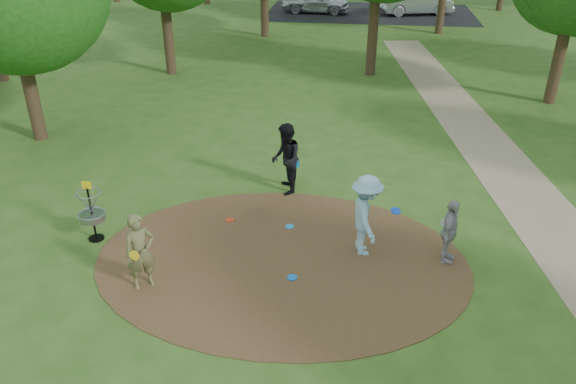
# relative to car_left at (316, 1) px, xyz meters

# --- Properties ---
(ground) EXTENTS (100.00, 100.00, 0.00)m
(ground) POSITION_rel_car_left_xyz_m (1.71, -29.44, -0.77)
(ground) COLOR #2D5119
(ground) RESTS_ON ground
(dirt_clearing) EXTENTS (8.40, 8.40, 0.02)m
(dirt_clearing) POSITION_rel_car_left_xyz_m (1.71, -29.44, -0.76)
(dirt_clearing) COLOR #47301C
(dirt_clearing) RESTS_ON ground
(footpath) EXTENTS (7.55, 39.89, 0.01)m
(footpath) POSITION_rel_car_left_xyz_m (8.21, -27.44, -0.76)
(footpath) COLOR #8C7A5B
(footpath) RESTS_ON ground
(parking_lot) EXTENTS (14.00, 8.00, 0.01)m
(parking_lot) POSITION_rel_car_left_xyz_m (3.71, 0.56, -0.76)
(parking_lot) COLOR black
(parking_lot) RESTS_ON ground
(player_observer_with_disc) EXTENTS (0.74, 0.70, 1.70)m
(player_observer_with_disc) POSITION_rel_car_left_xyz_m (-1.01, -30.72, 0.08)
(player_observer_with_disc) COLOR brown
(player_observer_with_disc) RESTS_ON ground
(player_throwing_with_disc) EXTENTS (1.27, 1.37, 1.94)m
(player_throwing_with_disc) POSITION_rel_car_left_xyz_m (3.54, -28.88, 0.20)
(player_throwing_with_disc) COLOR #8DBDD2
(player_throwing_with_disc) RESTS_ON ground
(player_walking_with_disc) EXTENTS (0.92, 1.08, 1.97)m
(player_walking_with_disc) POSITION_rel_car_left_xyz_m (1.38, -26.18, 0.22)
(player_walking_with_disc) COLOR black
(player_walking_with_disc) RESTS_ON ground
(player_waiting_with_disc) EXTENTS (0.63, 0.97, 1.54)m
(player_waiting_with_disc) POSITION_rel_car_left_xyz_m (5.36, -29.00, -0.00)
(player_waiting_with_disc) COLOR #99999B
(player_waiting_with_disc) RESTS_ON ground
(disc_ground_cyan) EXTENTS (0.22, 0.22, 0.02)m
(disc_ground_cyan) POSITION_rel_car_left_xyz_m (1.72, -28.03, -0.74)
(disc_ground_cyan) COLOR #1C93E2
(disc_ground_cyan) RESTS_ON dirt_clearing
(disc_ground_blue) EXTENTS (0.22, 0.22, 0.02)m
(disc_ground_blue) POSITION_rel_car_left_xyz_m (2.03, -30.09, -0.74)
(disc_ground_blue) COLOR blue
(disc_ground_blue) RESTS_ON dirt_clearing
(disc_ground_red) EXTENTS (0.22, 0.22, 0.02)m
(disc_ground_red) POSITION_rel_car_left_xyz_m (0.19, -27.91, -0.74)
(disc_ground_red) COLOR red
(disc_ground_red) RESTS_ON dirt_clearing
(car_left) EXTENTS (4.67, 2.25, 1.54)m
(car_left) POSITION_rel_car_left_xyz_m (0.00, 0.00, 0.00)
(car_left) COLOR #B2B6BA
(car_left) RESTS_ON ground
(car_right) EXTENTS (5.15, 3.00, 1.60)m
(car_right) POSITION_rel_car_left_xyz_m (6.77, 0.23, 0.03)
(car_right) COLOR #A6AAAE
(car_right) RESTS_ON ground
(disc_golf_basket) EXTENTS (0.63, 0.63, 1.54)m
(disc_golf_basket) POSITION_rel_car_left_xyz_m (-2.79, -29.14, 0.11)
(disc_golf_basket) COLOR black
(disc_golf_basket) RESTS_ON ground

